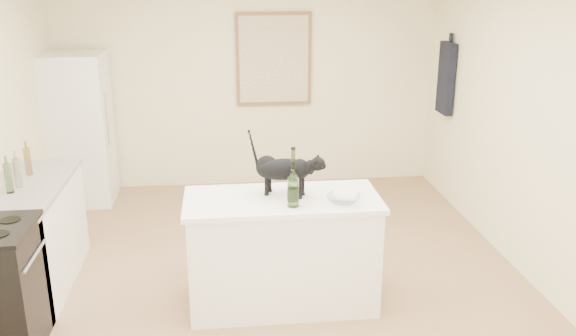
{
  "coord_description": "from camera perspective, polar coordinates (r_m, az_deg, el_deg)",
  "views": [
    {
      "loc": [
        -0.34,
        -4.51,
        2.54
      ],
      "look_at": [
        0.15,
        -0.15,
        1.12
      ],
      "focal_mm": 37.79,
      "sensor_mm": 36.0,
      "label": 1
    }
  ],
  "objects": [
    {
      "name": "wine_bottle",
      "position": [
        4.39,
        0.49,
        -1.21
      ],
      "size": [
        0.09,
        0.09,
        0.4
      ],
      "primitive_type": "cylinder",
      "rotation": [
        0.0,
        0.0,
        -0.03
      ],
      "color": "#2B5522",
      "rests_on": "island_top"
    },
    {
      "name": "fridge_paper",
      "position": [
        7.13,
        -16.68,
        7.59
      ],
      "size": [
        0.04,
        0.13,
        0.17
      ],
      "primitive_type": "cube",
      "rotation": [
        0.0,
        0.0,
        -0.24
      ],
      "color": "silver",
      "rests_on": "fridge"
    },
    {
      "name": "island_base",
      "position": [
        4.82,
        -0.53,
        -8.03
      ],
      "size": [
        1.44,
        0.67,
        0.86
      ],
      "primitive_type": "cube",
      "color": "white",
      "rests_on": "floor"
    },
    {
      "name": "left_cabinets",
      "position": [
        5.49,
        -23.03,
        -6.17
      ],
      "size": [
        0.6,
        1.4,
        0.86
      ],
      "primitive_type": "cube",
      "color": "white",
      "rests_on": "floor"
    },
    {
      "name": "wall_right",
      "position": [
        5.34,
        22.83,
        3.1
      ],
      "size": [
        0.0,
        5.5,
        5.5
      ],
      "primitive_type": "plane",
      "rotation": [
        1.57,
        0.0,
        -1.57
      ],
      "color": "beige",
      "rests_on": "ground"
    },
    {
      "name": "artwork_canvas",
      "position": [
        7.31,
        -1.34,
        10.17
      ],
      "size": [
        0.82,
        0.0,
        1.02
      ],
      "primitive_type": "cube",
      "color": "beige",
      "rests_on": "wall_back"
    },
    {
      "name": "glass_bowl",
      "position": [
        4.54,
        5.27,
        -2.93
      ],
      "size": [
        0.31,
        0.31,
        0.06
      ],
      "primitive_type": "imported",
      "rotation": [
        0.0,
        0.0,
        -0.33
      ],
      "color": "white",
      "rests_on": "island_top"
    },
    {
      "name": "island_top",
      "position": [
        4.64,
        -0.55,
        -3.03
      ],
      "size": [
        1.5,
        0.7,
        0.04
      ],
      "primitive_type": "cube",
      "color": "white",
      "rests_on": "island_base"
    },
    {
      "name": "floor",
      "position": [
        5.19,
        -1.87,
        -11.39
      ],
      "size": [
        5.5,
        5.5,
        0.0
      ],
      "primitive_type": "plane",
      "color": "#A27A56",
      "rests_on": "ground"
    },
    {
      "name": "counter_bottle_cluster",
      "position": [
        5.32,
        -24.09,
        -0.28
      ],
      "size": [
        0.09,
        0.49,
        0.24
      ],
      "color": "#336322",
      "rests_on": "left_countertop"
    },
    {
      "name": "left_countertop",
      "position": [
        5.34,
        -23.61,
        -1.74
      ],
      "size": [
        0.62,
        1.44,
        0.04
      ],
      "primitive_type": "cube",
      "color": "gray",
      "rests_on": "left_cabinets"
    },
    {
      "name": "artwork_frame",
      "position": [
        7.32,
        -1.35,
        10.19
      ],
      "size": [
        0.9,
        0.03,
        1.1
      ],
      "primitive_type": "cube",
      "color": "brown",
      "rests_on": "wall_back"
    },
    {
      "name": "black_cat",
      "position": [
        4.62,
        -0.43,
        -0.39
      ],
      "size": [
        0.55,
        0.35,
        0.37
      ],
      "primitive_type": null,
      "rotation": [
        0.0,
        0.0,
        -0.39
      ],
      "color": "black",
      "rests_on": "island_top"
    },
    {
      "name": "hanging_garment",
      "position": [
        7.12,
        14.65,
        8.17
      ],
      "size": [
        0.08,
        0.34,
        0.8
      ],
      "primitive_type": "cube",
      "color": "black",
      "rests_on": "wall_right"
    },
    {
      "name": "wall_back",
      "position": [
        7.37,
        -3.7,
        8.24
      ],
      "size": [
        4.5,
        0.0,
        4.5
      ],
      "primitive_type": "plane",
      "rotation": [
        1.57,
        0.0,
        0.0
      ],
      "color": "beige",
      "rests_on": "ground"
    },
    {
      "name": "fridge",
      "position": [
        7.25,
        -19.08,
        3.47
      ],
      "size": [
        0.68,
        0.68,
        1.7
      ],
      "primitive_type": "cube",
      "color": "white",
      "rests_on": "floor"
    }
  ]
}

